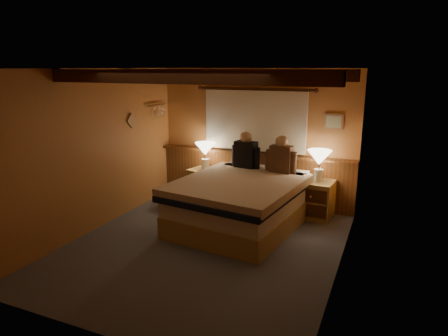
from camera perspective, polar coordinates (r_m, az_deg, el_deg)
The scene contains 19 objects.
floor at distance 5.67m, azimuth -2.78°, elevation -11.01°, with size 4.20×4.20×0.00m, color #4B4F59.
ceiling at distance 5.13m, azimuth -3.11°, elevation 14.03°, with size 4.20×4.20×0.00m, color #C7824A.
wall_back at distance 7.18m, azimuth 4.51°, elevation 4.43°, with size 3.60×3.60×0.00m, color #B57441.
wall_left at distance 6.27m, azimuth -17.88°, elevation 2.34°, with size 4.20×4.20×0.00m, color #B57441.
wall_right at distance 4.78m, azimuth 16.82°, elevation -1.14°, with size 4.20×4.20×0.00m, color #B57441.
wall_front at distance 3.59m, azimuth -17.98°, elevation -6.28°, with size 3.60×3.60×0.00m, color #B57441.
wainscot at distance 7.27m, azimuth 4.24°, elevation -1.21°, with size 3.60×0.23×0.94m.
curtain_window at distance 7.06m, azimuth 4.38°, elevation 6.91°, with size 2.18×0.09×1.11m.
ceiling_beams at distance 5.27m, azimuth -2.35°, elevation 13.06°, with size 3.60×1.65×0.16m.
coat_rail at distance 7.39m, azimuth -9.62°, elevation 8.22°, with size 0.05×0.55×0.24m.
framed_print at distance 6.79m, azimuth 15.40°, elevation 6.39°, with size 0.30×0.04×0.25m.
bed at distance 6.20m, azimuth 2.49°, elevation -4.85°, with size 1.93×2.38×0.75m.
nightstand_left at distance 7.35m, azimuth -2.57°, elevation -2.49°, with size 0.65×0.60×0.61m.
nightstand_right at distance 6.75m, azimuth 12.88°, elevation -4.35°, with size 0.60×0.55×0.62m.
lamp_left at distance 7.24m, azimuth -2.69°, elevation 2.52°, with size 0.37×0.37×0.48m.
lamp_right at distance 6.60m, azimuth 13.45°, elevation 1.20°, with size 0.39×0.39×0.51m.
person_left at distance 6.80m, azimuth 3.13°, elevation 2.19°, with size 0.53×0.27×0.65m.
person_right at distance 6.54m, azimuth 8.18°, elevation 1.53°, with size 0.52×0.23×0.63m.
duffel_bag at distance 7.10m, azimuth -6.40°, elevation -4.46°, with size 0.52×0.35×0.35m.
Camera 1 is at (2.28, -4.60, 2.41)m, focal length 32.00 mm.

